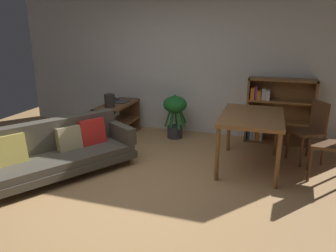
% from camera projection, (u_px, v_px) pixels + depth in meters
% --- Properties ---
extents(ground_plane, '(8.16, 8.16, 0.00)m').
position_uv_depth(ground_plane, '(125.00, 193.00, 3.85)').
color(ground_plane, tan).
extents(back_wall_panel, '(6.80, 0.10, 2.70)m').
position_uv_depth(back_wall_panel, '(184.00, 61.00, 5.91)').
color(back_wall_panel, silver).
rests_on(back_wall_panel, ground_plane).
extents(fabric_couch, '(1.70, 2.12, 0.73)m').
position_uv_depth(fabric_couch, '(57.00, 151.00, 4.28)').
color(fabric_couch, olive).
rests_on(fabric_couch, ground_plane).
extents(media_console, '(0.44, 1.10, 0.63)m').
position_uv_depth(media_console, '(118.00, 121.00, 5.81)').
color(media_console, brown).
rests_on(media_console, ground_plane).
extents(open_laptop, '(0.41, 0.29, 0.08)m').
position_uv_depth(open_laptop, '(118.00, 101.00, 5.87)').
color(open_laptop, '#333338').
rests_on(open_laptop, media_console).
extents(desk_speaker, '(0.18, 0.18, 0.23)m').
position_uv_depth(desk_speaker, '(110.00, 101.00, 5.45)').
color(desk_speaker, '#2D2823').
rests_on(desk_speaker, media_console).
extents(potted_floor_plant, '(0.43, 0.49, 0.81)m').
position_uv_depth(potted_floor_plant, '(175.00, 111.00, 5.71)').
color(potted_floor_plant, '#333338').
rests_on(potted_floor_plant, ground_plane).
extents(dining_table, '(0.85, 1.25, 0.78)m').
position_uv_depth(dining_table, '(252.00, 121.00, 4.40)').
color(dining_table, brown).
rests_on(dining_table, ground_plane).
extents(dining_chair_far, '(0.53, 0.53, 0.92)m').
position_uv_depth(dining_chair_far, '(311.00, 128.00, 4.66)').
color(dining_chair_far, '#56351E').
rests_on(dining_chair_far, ground_plane).
extents(bookshelf, '(1.11, 0.29, 1.13)m').
position_uv_depth(bookshelf, '(275.00, 111.00, 5.49)').
color(bookshelf, brown).
rests_on(bookshelf, ground_plane).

